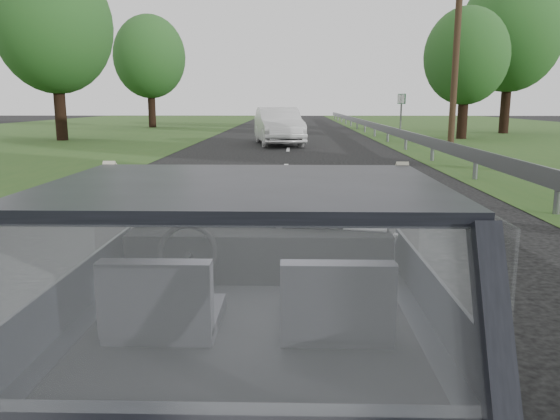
# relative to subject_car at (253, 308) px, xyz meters

# --- Properties ---
(subject_car) EXTENTS (1.80, 4.00, 1.45)m
(subject_car) POSITION_rel_subject_car_xyz_m (0.00, 0.00, 0.00)
(subject_car) COLOR black
(subject_car) RESTS_ON ground
(dashboard) EXTENTS (1.58, 0.45, 0.30)m
(dashboard) POSITION_rel_subject_car_xyz_m (0.00, 0.62, 0.12)
(dashboard) COLOR black
(dashboard) RESTS_ON subject_car
(driver_seat) EXTENTS (0.50, 0.72, 0.42)m
(driver_seat) POSITION_rel_subject_car_xyz_m (-0.40, -0.29, 0.16)
(driver_seat) COLOR black
(driver_seat) RESTS_ON subject_car
(passenger_seat) EXTENTS (0.50, 0.72, 0.42)m
(passenger_seat) POSITION_rel_subject_car_xyz_m (0.40, -0.29, 0.16)
(passenger_seat) COLOR black
(passenger_seat) RESTS_ON subject_car
(steering_wheel) EXTENTS (0.36, 0.36, 0.04)m
(steering_wheel) POSITION_rel_subject_car_xyz_m (-0.40, 0.33, 0.20)
(steering_wheel) COLOR black
(steering_wheel) RESTS_ON dashboard
(cat) EXTENTS (0.56, 0.25, 0.24)m
(cat) POSITION_rel_subject_car_xyz_m (0.33, 0.63, 0.35)
(cat) COLOR #9D9DA1
(cat) RESTS_ON dashboard
(guardrail) EXTENTS (0.05, 90.00, 0.32)m
(guardrail) POSITION_rel_subject_car_xyz_m (4.30, 10.00, -0.15)
(guardrail) COLOR slate
(guardrail) RESTS_ON ground
(other_car) EXTENTS (2.58, 4.94, 1.55)m
(other_car) POSITION_rel_subject_car_xyz_m (-0.43, 20.45, 0.05)
(other_car) COLOR silver
(other_car) RESTS_ON ground
(highway_sign) EXTENTS (0.32, 0.87, 2.19)m
(highway_sign) POSITION_rel_subject_car_xyz_m (5.88, 26.72, 0.37)
(highway_sign) COLOR #0E682D
(highway_sign) RESTS_ON ground
(utility_pole) EXTENTS (0.32, 0.32, 8.20)m
(utility_pole) POSITION_rel_subject_car_xyz_m (6.85, 20.65, 3.37)
(utility_pole) COLOR #3E2719
(utility_pole) RESTS_ON ground
(tree_2) EXTENTS (5.17, 5.17, 6.01)m
(tree_2) POSITION_rel_subject_car_xyz_m (8.38, 24.30, 2.28)
(tree_2) COLOR #265621
(tree_2) RESTS_ON ground
(tree_3) EXTENTS (7.21, 7.21, 8.50)m
(tree_3) POSITION_rel_subject_car_xyz_m (12.21, 29.13, 3.53)
(tree_3) COLOR #265621
(tree_3) RESTS_ON ground
(tree_5) EXTENTS (5.90, 5.90, 7.84)m
(tree_5) POSITION_rel_subject_car_xyz_m (-10.61, 22.73, 3.20)
(tree_5) COLOR #265621
(tree_5) RESTS_ON ground
(tree_6) EXTENTS (6.35, 6.35, 7.42)m
(tree_6) POSITION_rel_subject_car_xyz_m (-9.74, 35.95, 2.99)
(tree_6) COLOR #265621
(tree_6) RESTS_ON ground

